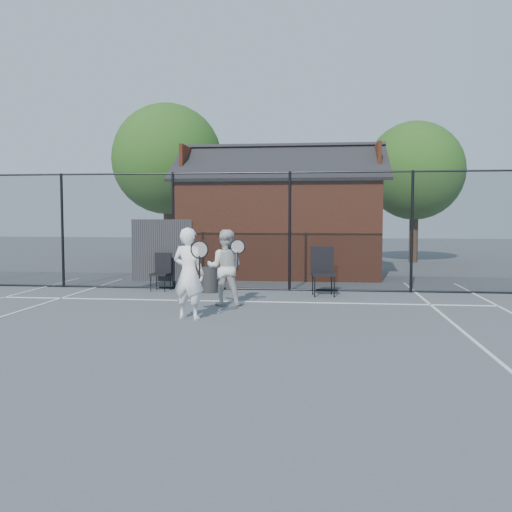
# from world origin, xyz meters

# --- Properties ---
(ground) EXTENTS (80.00, 80.00, 0.00)m
(ground) POSITION_xyz_m (0.00, 0.00, 0.00)
(ground) COLOR #484E52
(ground) RESTS_ON ground
(court_lines) EXTENTS (11.02, 18.00, 0.01)m
(court_lines) POSITION_xyz_m (0.00, -1.32, 0.01)
(court_lines) COLOR silver
(court_lines) RESTS_ON ground
(fence) EXTENTS (22.04, 3.00, 3.00)m
(fence) POSITION_xyz_m (-0.30, 5.00, 1.45)
(fence) COLOR black
(fence) RESTS_ON ground
(clubhouse) EXTENTS (6.50, 4.36, 4.19)m
(clubhouse) POSITION_xyz_m (0.50, 9.00, 1.61)
(clubhouse) COLOR brown
(clubhouse) RESTS_ON ground
(tree_left) EXTENTS (4.48, 4.48, 6.44)m
(tree_left) POSITION_xyz_m (-4.50, 13.50, 4.19)
(tree_left) COLOR #352215
(tree_left) RESTS_ON ground
(tree_right) EXTENTS (3.97, 3.97, 5.70)m
(tree_right) POSITION_xyz_m (5.50, 14.50, 3.71)
(tree_right) COLOR #352215
(tree_right) RESTS_ON ground
(player_front) EXTENTS (0.79, 0.63, 1.68)m
(player_front) POSITION_xyz_m (-0.59, 0.78, 0.84)
(player_front) COLOR white
(player_front) RESTS_ON ground
(player_back) EXTENTS (0.88, 0.65, 1.60)m
(player_back) POSITION_xyz_m (-0.22, 2.48, 0.80)
(player_back) COLOR silver
(player_back) RESTS_ON ground
(chair_left) EXTENTS (0.49, 0.51, 0.93)m
(chair_left) POSITION_xyz_m (-2.24, 4.60, 0.46)
(chair_left) COLOR black
(chair_left) RESTS_ON ground
(chair_right) EXTENTS (0.61, 0.63, 1.13)m
(chair_right) POSITION_xyz_m (1.85, 4.10, 0.57)
(chair_right) COLOR black
(chair_right) RESTS_ON ground
(waste_bin) EXTENTS (0.49, 0.49, 0.63)m
(waste_bin) POSITION_xyz_m (-0.94, 4.43, 0.31)
(waste_bin) COLOR black
(waste_bin) RESTS_ON ground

